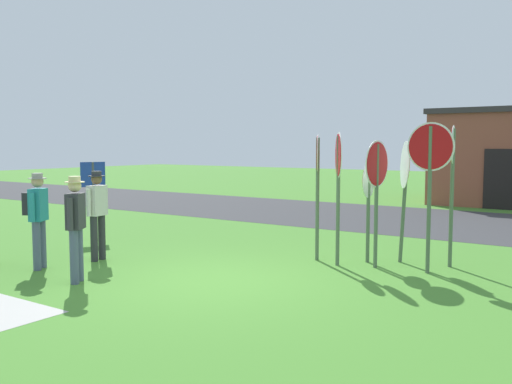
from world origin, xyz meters
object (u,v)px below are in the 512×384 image
at_px(stop_sign_rear_left, 452,172).
at_px(person_on_left, 97,210).
at_px(stop_sign_far_back, 318,175).
at_px(stop_sign_nearest, 338,174).
at_px(stop_sign_rear_right, 368,196).
at_px(stop_sign_center_cluster, 430,169).
at_px(stop_sign_leaning_right, 405,179).
at_px(info_panel_leftmost, 93,185).
at_px(stop_sign_leaning_left, 377,180).
at_px(person_with_sunhat, 37,214).
at_px(person_holding_notes, 76,223).

xyz_separation_m(stop_sign_rear_left, person_on_left, (-5.82, -3.24, -0.76)).
xyz_separation_m(stop_sign_far_back, stop_sign_nearest, (0.54, -0.21, 0.06)).
relative_size(stop_sign_rear_right, stop_sign_center_cluster, 0.72).
xyz_separation_m(stop_sign_rear_left, stop_sign_rear_right, (-1.42, -0.47, -0.47)).
distance_m(stop_sign_leaning_right, info_panel_leftmost, 7.37).
bearing_deg(person_on_left, stop_sign_leaning_right, 32.47).
bearing_deg(stop_sign_leaning_left, stop_sign_far_back, -179.26).
height_order(stop_sign_nearest, person_with_sunhat, stop_sign_nearest).
bearing_deg(info_panel_leftmost, person_on_left, -38.14).
relative_size(stop_sign_nearest, person_holding_notes, 1.42).
height_order(stop_sign_leaning_left, stop_sign_rear_left, stop_sign_rear_left).
distance_m(person_with_sunhat, info_panel_leftmost, 3.52).
xyz_separation_m(stop_sign_leaning_left, stop_sign_center_cluster, (0.93, 0.09, 0.22)).
xyz_separation_m(stop_sign_center_cluster, person_with_sunhat, (-5.92, -3.63, -0.81)).
xyz_separation_m(stop_sign_far_back, person_with_sunhat, (-3.80, -3.52, -0.64)).
height_order(stop_sign_leaning_right, info_panel_leftmost, stop_sign_leaning_right).
height_order(person_on_left, person_with_sunhat, same).
distance_m(stop_sign_leaning_left, person_with_sunhat, 6.15).
bearing_deg(stop_sign_rear_left, info_panel_leftmost, -169.74).
xyz_separation_m(stop_sign_leaning_left, stop_sign_rear_right, (-0.31, 0.36, -0.32)).
distance_m(stop_sign_rear_right, stop_sign_center_cluster, 1.37).
bearing_deg(person_with_sunhat, stop_sign_center_cluster, 31.48).
relative_size(stop_sign_rear_right, person_holding_notes, 1.10).
distance_m(stop_sign_center_cluster, person_on_left, 6.23).
relative_size(stop_sign_center_cluster, info_panel_leftmost, 1.44).
bearing_deg(stop_sign_center_cluster, stop_sign_leaning_right, 135.87).
height_order(person_on_left, info_panel_leftmost, info_panel_leftmost).
height_order(stop_sign_rear_left, person_holding_notes, stop_sign_rear_left).
bearing_deg(stop_sign_nearest, person_on_left, -151.58).
relative_size(stop_sign_far_back, stop_sign_leaning_right, 1.05).
distance_m(stop_sign_leaning_left, stop_sign_leaning_right, 0.79).
relative_size(stop_sign_nearest, stop_sign_rear_right, 1.30).
xyz_separation_m(stop_sign_far_back, person_on_left, (-3.51, -2.40, -0.67)).
relative_size(stop_sign_leaning_right, info_panel_leftmost, 1.27).
bearing_deg(stop_sign_nearest, stop_sign_rear_right, 58.82).
xyz_separation_m(stop_sign_far_back, stop_sign_leaning_right, (1.45, 0.76, -0.05)).
height_order(stop_sign_leaning_right, person_on_left, stop_sign_leaning_right).
bearing_deg(person_with_sunhat, stop_sign_nearest, 37.37).
distance_m(stop_sign_leaning_left, info_panel_leftmost, 7.02).
bearing_deg(info_panel_leftmost, person_with_sunhat, -55.62).
xyz_separation_m(stop_sign_center_cluster, person_holding_notes, (-4.53, -3.88, -0.84)).
distance_m(stop_sign_far_back, person_on_left, 4.31).
bearing_deg(stop_sign_nearest, person_holding_notes, -129.56).
bearing_deg(person_on_left, stop_sign_far_back, 34.36).
relative_size(person_on_left, info_panel_leftmost, 0.95).
xyz_separation_m(stop_sign_rear_right, stop_sign_leaning_right, (0.56, 0.39, 0.32)).
bearing_deg(stop_sign_rear_right, stop_sign_far_back, -157.29).
height_order(stop_sign_rear_right, person_with_sunhat, stop_sign_rear_right).
bearing_deg(person_on_left, person_holding_notes, -51.02).
bearing_deg(stop_sign_rear_left, person_holding_notes, -135.61).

